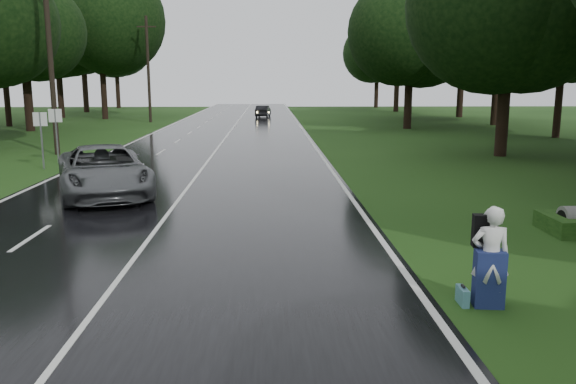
# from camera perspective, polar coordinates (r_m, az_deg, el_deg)

# --- Properties ---
(ground) EXTENTS (160.00, 160.00, 0.00)m
(ground) POSITION_cam_1_polar(r_m,az_deg,el_deg) (13.22, -15.11, -6.74)
(ground) COLOR #204313
(ground) RESTS_ON ground
(road) EXTENTS (12.00, 140.00, 0.04)m
(road) POSITION_cam_1_polar(r_m,az_deg,el_deg) (32.64, -7.24, 3.93)
(road) COLOR black
(road) RESTS_ON ground
(lane_center) EXTENTS (0.12, 140.00, 0.01)m
(lane_center) POSITION_cam_1_polar(r_m,az_deg,el_deg) (32.64, -7.24, 3.98)
(lane_center) COLOR silver
(lane_center) RESTS_ON road
(grey_car) EXTENTS (4.79, 6.76, 1.71)m
(grey_car) POSITION_cam_1_polar(r_m,az_deg,el_deg) (20.82, -17.76, 2.01)
(grey_car) COLOR #535658
(grey_car) RESTS_ON road
(far_car) EXTENTS (1.77, 3.96, 1.26)m
(far_car) POSITION_cam_1_polar(r_m,az_deg,el_deg) (64.55, -2.48, 7.98)
(far_car) COLOR black
(far_car) RESTS_ON road
(hitchhiker) EXTENTS (0.71, 0.65, 1.82)m
(hitchhiker) POSITION_cam_1_polar(r_m,az_deg,el_deg) (10.74, 19.32, -6.37)
(hitchhiker) COLOR silver
(hitchhiker) RESTS_ON ground
(suitcase) EXTENTS (0.13, 0.44, 0.31)m
(suitcase) POSITION_cam_1_polar(r_m,az_deg,el_deg) (10.89, 16.87, -9.81)
(suitcase) COLOR teal
(suitcase) RESTS_ON ground
(utility_pole_mid) EXTENTS (1.80, 0.28, 10.90)m
(utility_pole_mid) POSITION_cam_1_polar(r_m,az_deg,el_deg) (33.92, -21.81, 3.47)
(utility_pole_mid) COLOR black
(utility_pole_mid) RESTS_ON ground
(utility_pole_far) EXTENTS (1.80, 0.28, 10.02)m
(utility_pole_far) POSITION_cam_1_polar(r_m,az_deg,el_deg) (58.31, -13.42, 6.73)
(utility_pole_far) COLOR black
(utility_pole_far) RESTS_ON ground
(road_sign_a) EXTENTS (0.62, 0.10, 2.56)m
(road_sign_a) POSITION_cam_1_polar(r_m,az_deg,el_deg) (28.45, -22.97, 2.10)
(road_sign_a) COLOR white
(road_sign_a) RESTS_ON ground
(road_sign_b) EXTENTS (0.63, 0.10, 2.62)m
(road_sign_b) POSITION_cam_1_polar(r_m,az_deg,el_deg) (30.19, -21.72, 2.65)
(road_sign_b) COLOR white
(road_sign_b) RESTS_ON ground
(tree_left_e) EXTENTS (9.20, 9.20, 14.37)m
(tree_left_e) POSITION_cam_1_polar(r_m,az_deg,el_deg) (50.96, -24.08, 5.53)
(tree_left_e) COLOR black
(tree_left_e) RESTS_ON ground
(tree_left_f) EXTENTS (11.38, 11.38, 17.77)m
(tree_left_f) POSITION_cam_1_polar(r_m,az_deg,el_deg) (64.51, -17.60, 6.89)
(tree_left_f) COLOR black
(tree_left_f) RESTS_ON ground
(tree_right_d) EXTENTS (8.41, 8.41, 13.13)m
(tree_right_d) POSITION_cam_1_polar(r_m,az_deg,el_deg) (32.90, 20.21, 3.37)
(tree_right_d) COLOR black
(tree_right_d) RESTS_ON ground
(tree_right_e) EXTENTS (8.79, 8.79, 13.74)m
(tree_right_e) POSITION_cam_1_polar(r_m,az_deg,el_deg) (50.02, 11.69, 6.16)
(tree_right_e) COLOR black
(tree_right_e) RESTS_ON ground
(tree_right_f) EXTENTS (9.94, 9.94, 15.54)m
(tree_right_f) POSITION_cam_1_polar(r_m,az_deg,el_deg) (63.42, 11.68, 7.11)
(tree_right_f) COLOR black
(tree_right_f) RESTS_ON ground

